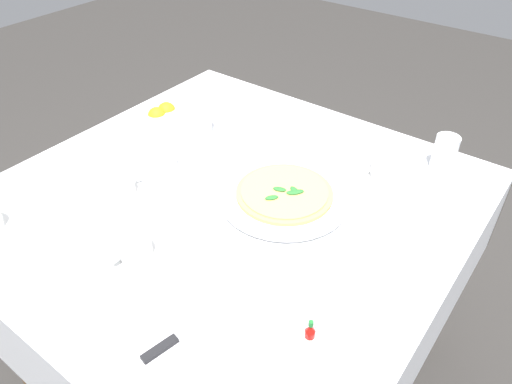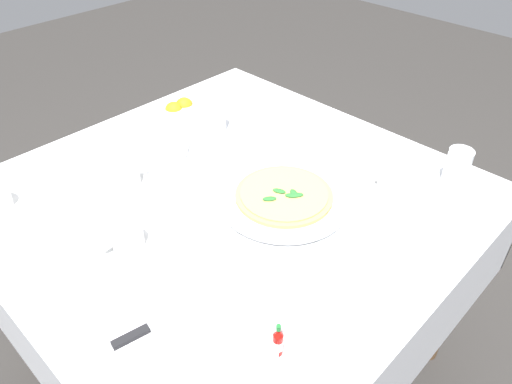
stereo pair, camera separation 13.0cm
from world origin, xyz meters
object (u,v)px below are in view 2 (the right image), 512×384
Objects in this scene: pizza at (284,195)px; coffee_cup_far_right at (374,167)px; dinner_knife at (155,325)px; coffee_cup_back_corner at (127,237)px; citrus_bowl at (181,110)px; pizza_plate at (284,199)px; menu_card at (186,145)px; coffee_cup_center_back at (126,177)px; napkin_folded at (154,330)px; water_glass_far_left at (215,116)px; hot_sauce_bottle at (278,342)px; pepper_shaker at (272,357)px; water_glass_right_edge at (457,168)px; salt_shaker at (284,333)px.

coffee_cup_far_right reaches higher than pizza.
pizza reaches higher than dinner_knife.
citrus_bowl is (0.49, 0.41, -0.00)m from coffee_cup_back_corner.
pizza_plate is 0.01m from pizza.
coffee_cup_center_back is at bearing 141.06° from menu_card.
napkin_folded is 0.01m from dinner_knife.
water_glass_far_left is 0.17m from menu_card.
hot_sauce_bottle is (-0.48, -0.71, -0.02)m from water_glass_far_left.
pepper_shaker is at bearing -125.19° from water_glass_far_left.
hot_sauce_bottle is (-0.46, -0.86, 0.01)m from citrus_bowl.
napkin_folded is 1.19× the size of dinner_knife.
citrus_bowl is 1.81× the size of hot_sauce_bottle.
coffee_cup_center_back is 0.69m from coffee_cup_far_right.
citrus_bowl is at bearing 39.89° from coffee_cup_back_corner.
coffee_cup_far_right is (0.27, -0.10, 0.02)m from pizza_plate.
hot_sauce_bottle reaches higher than dinner_knife.
dinner_knife is 0.24m from pepper_shaker.
water_glass_right_edge is 0.79m from pepper_shaker.
coffee_cup_far_right is 2.31× the size of pepper_shaker.
salt_shaker is 1.00× the size of pepper_shaker.
coffee_cup_center_back is 0.52m from dinner_knife.
coffee_cup_far_right is 0.67× the size of dinner_knife.
coffee_cup_center_back is 0.68× the size of dinner_knife.
coffee_cup_center_back is at bearing 80.97° from hot_sauce_bottle.
coffee_cup_far_right is 0.56× the size of napkin_folded.
coffee_cup_center_back is 1.02× the size of coffee_cup_far_right.
water_glass_far_left is at bearing 7.59° from coffee_cup_center_back.
salt_shaker is at bearing -82.25° from coffee_cup_back_corner.
water_glass_right_edge is at bearing -70.50° from citrus_bowl.
pizza_plate is 0.46m from hot_sauce_bottle.
water_glass_right_edge is at bearing -44.71° from coffee_cup_center_back.
napkin_folded is at bearing -180.00° from dinner_knife.
water_glass_right_edge is 0.91m from napkin_folded.
citrus_bowl is 2.67× the size of salt_shaker.
pizza_plate is 1.51× the size of napkin_folded.
coffee_cup_far_right is 0.56m from menu_card.
menu_card is at bearing -164.88° from water_glass_far_left.
coffee_cup_back_corner is at bearing 90.52° from pepper_shaker.
water_glass_far_left reaches higher than menu_card.
coffee_cup_center_back reaches higher than pizza_plate.
coffee_cup_center_back is 1.08× the size of water_glass_far_left.
coffee_cup_center_back is at bearing 78.79° from pepper_shaker.
dinner_knife is at bearing -169.04° from pizza_plate.
hot_sauce_bottle is (-0.35, -0.30, 0.01)m from pizza.
pizza is at bearing -21.62° from coffee_cup_back_corner.
coffee_cup_far_right is at bearing -21.49° from pizza_plate.
pizza_plate is 0.49m from pepper_shaker.
menu_card is (-0.03, 0.37, 0.02)m from pizza_plate.
water_glass_right_edge is at bearing -0.62° from dinner_knife.
water_glass_right_edge is at bearing -68.38° from water_glass_far_left.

